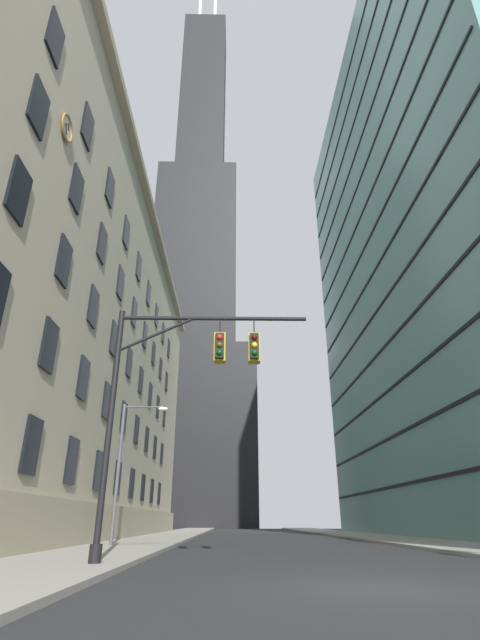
{
  "coord_description": "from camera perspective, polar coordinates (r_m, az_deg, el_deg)",
  "views": [
    {
      "loc": [
        -3.02,
        -10.84,
        1.26
      ],
      "look_at": [
        -2.39,
        26.88,
        17.68
      ],
      "focal_mm": 25.98,
      "sensor_mm": 36.0,
      "label": 1
    }
  ],
  "objects": [
    {
      "name": "glass_office_midrise",
      "position": [
        53.51,
        23.3,
        8.8
      ],
      "size": [
        15.27,
        47.15,
        56.31
      ],
      "color": "slate",
      "rests_on": "ground"
    },
    {
      "name": "station_building",
      "position": [
        40.69,
        -23.95,
        -2.71
      ],
      "size": [
        16.54,
        60.52,
        28.69
      ],
      "color": "#BCAF93",
      "rests_on": "ground"
    },
    {
      "name": "street_lamppost",
      "position": [
        26.85,
        -13.77,
        -16.01
      ],
      "size": [
        2.55,
        0.32,
        7.18
      ],
      "color": "#47474C",
      "rests_on": "sidewalk_left"
    },
    {
      "name": "ground_plane",
      "position": [
        11.33,
        16.71,
        -29.32
      ],
      "size": [
        102.0,
        160.0,
        0.1
      ],
      "primitive_type": "cube",
      "color": "#28282B"
    },
    {
      "name": "traffic_signal_mast",
      "position": [
        15.73,
        -6.28,
        -6.79
      ],
      "size": [
        6.69,
        0.63,
        7.92
      ],
      "color": "black",
      "rests_on": "sidewalk_left"
    },
    {
      "name": "dark_skyscraper",
      "position": [
        115.91,
        -5.59,
        1.9
      ],
      "size": [
        29.02,
        29.02,
        171.26
      ],
      "color": "black",
      "rests_on": "ground"
    }
  ]
}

